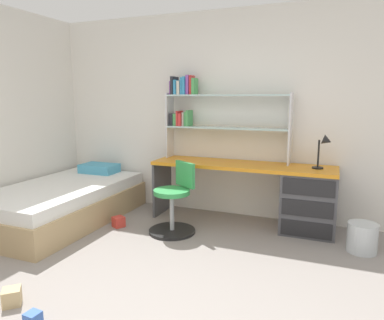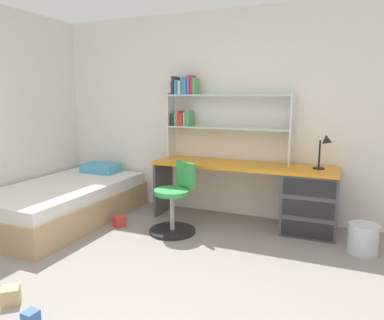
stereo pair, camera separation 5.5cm
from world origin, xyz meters
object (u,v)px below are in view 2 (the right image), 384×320
at_px(desk, 291,195).
at_px(desk_lamp, 326,146).
at_px(swivel_chair, 175,205).
at_px(bed_platform, 64,202).
at_px(toy_block_natural_0, 11,295).
at_px(waste_bin, 363,239).
at_px(toy_block_blue_2, 31,318).
at_px(toy_block_red_1, 119,221).
at_px(bookshelf_hutch, 208,109).

xyz_separation_m(desk, desk_lamp, (0.33, -0.01, 0.57)).
height_order(swivel_chair, bed_platform, swivel_chair).
distance_m(bed_platform, toy_block_natural_0, 1.86).
xyz_separation_m(swivel_chair, waste_bin, (1.92, 0.20, -0.16)).
relative_size(waste_bin, toy_block_blue_2, 3.15).
relative_size(desk_lamp, swivel_chair, 0.49).
bearing_deg(toy_block_blue_2, waste_bin, 44.82).
bearing_deg(toy_block_red_1, bed_platform, -176.23).
bearing_deg(desk, toy_block_natural_0, -125.87).
xyz_separation_m(bookshelf_hutch, toy_block_natural_0, (-0.61, -2.48, -1.29)).
distance_m(bed_platform, toy_block_blue_2, 2.14).
height_order(waste_bin, toy_block_blue_2, waste_bin).
distance_m(bookshelf_hutch, desk_lamp, 1.46).
height_order(bookshelf_hutch, toy_block_blue_2, bookshelf_hutch).
bearing_deg(desk_lamp, swivel_chair, -159.54).
relative_size(bookshelf_hutch, bed_platform, 0.76).
xyz_separation_m(bed_platform, toy_block_blue_2, (1.27, -1.72, -0.18)).
xyz_separation_m(swivel_chair, toy_block_natural_0, (-0.49, -1.75, -0.25)).
distance_m(desk, toy_block_red_1, 2.00).
bearing_deg(desk_lamp, toy_block_blue_2, -124.60).
height_order(bookshelf_hutch, toy_block_red_1, bookshelf_hutch).
height_order(bookshelf_hutch, swivel_chair, bookshelf_hutch).
relative_size(bookshelf_hutch, toy_block_blue_2, 16.83).
bearing_deg(desk, waste_bin, -26.85).
relative_size(bed_platform, toy_block_natural_0, 16.51).
xyz_separation_m(desk_lamp, toy_block_blue_2, (-1.68, -2.44, -0.93)).
bearing_deg(bookshelf_hutch, toy_block_red_1, -133.36).
bearing_deg(toy_block_natural_0, toy_block_blue_2, -20.96).
relative_size(toy_block_natural_0, toy_block_red_1, 1.03).
relative_size(desk, swivel_chair, 2.73).
bearing_deg(waste_bin, toy_block_natural_0, -141.10).
height_order(desk_lamp, toy_block_red_1, desk_lamp).
distance_m(desk_lamp, toy_block_natural_0, 3.20).
xyz_separation_m(desk_lamp, bed_platform, (-2.95, -0.72, -0.75)).
bearing_deg(toy_block_natural_0, desk_lamp, 49.01).
bearing_deg(toy_block_natural_0, desk, 54.13).
height_order(toy_block_natural_0, toy_block_blue_2, toy_block_natural_0).
relative_size(bookshelf_hutch, toy_block_red_1, 12.85).
bearing_deg(desk_lamp, desk, 178.86).
bearing_deg(toy_block_blue_2, swivel_chair, 84.93).
relative_size(bed_platform, waste_bin, 7.05).
bearing_deg(bed_platform, toy_block_natural_0, -59.54).
xyz_separation_m(desk, bed_platform, (-2.62, -0.73, -0.18)).
bearing_deg(desk, swivel_chair, -154.19).
distance_m(waste_bin, toy_block_blue_2, 2.94).
bearing_deg(bookshelf_hutch, toy_block_natural_0, -103.86).
relative_size(desk, toy_block_blue_2, 23.23).
height_order(swivel_chair, toy_block_red_1, swivel_chair).
height_order(swivel_chair, toy_block_blue_2, swivel_chair).
xyz_separation_m(waste_bin, toy_block_natural_0, (-2.41, -1.95, -0.08)).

